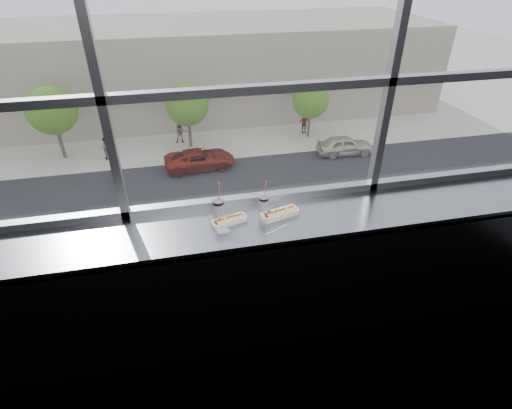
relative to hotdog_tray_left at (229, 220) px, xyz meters
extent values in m
plane|color=black|center=(0.25, 0.25, -0.58)|extent=(6.00, 0.00, 6.00)
plane|color=silver|center=(0.25, 0.27, 1.17)|extent=(6.00, 0.00, 6.00)
cube|color=gray|center=(0.25, -0.02, -0.06)|extent=(6.00, 0.55, 0.06)
cube|color=gray|center=(0.25, -0.28, -0.58)|extent=(6.00, 0.04, 1.04)
cube|color=white|center=(0.00, 0.00, -0.02)|extent=(0.27, 0.15, 0.01)
cube|color=white|center=(0.00, 0.00, -0.01)|extent=(0.27, 0.15, 0.04)
cylinder|color=#DEB162|center=(0.00, 0.00, 0.00)|extent=(0.20, 0.10, 0.04)
cylinder|color=maroon|center=(0.00, 0.00, 0.01)|extent=(0.21, 0.09, 0.03)
cube|color=white|center=(0.39, 0.01, -0.02)|extent=(0.31, 0.17, 0.01)
cube|color=white|center=(0.39, 0.01, 0.00)|extent=(0.31, 0.17, 0.04)
cylinder|color=#DEB162|center=(0.39, 0.01, 0.01)|extent=(0.23, 0.10, 0.05)
cylinder|color=maroon|center=(0.39, 0.01, 0.02)|extent=(0.24, 0.09, 0.03)
cylinder|color=white|center=(-0.07, 0.06, 0.06)|extent=(0.08, 0.08, 0.17)
cylinder|color=black|center=(-0.07, 0.06, 0.13)|extent=(0.09, 0.09, 0.02)
cylinder|color=silver|center=(-0.07, 0.06, 0.14)|extent=(0.09, 0.09, 0.01)
cylinder|color=#F74042|center=(-0.06, 0.05, 0.22)|extent=(0.01, 0.04, 0.17)
cylinder|color=white|center=(0.28, 0.07, 0.05)|extent=(0.07, 0.07, 0.15)
cylinder|color=black|center=(0.28, 0.07, 0.11)|extent=(0.08, 0.08, 0.02)
cylinder|color=silver|center=(0.28, 0.07, 0.12)|extent=(0.08, 0.08, 0.01)
cylinder|color=#F74042|center=(0.29, 0.06, 0.19)|extent=(0.01, 0.04, 0.15)
cylinder|color=white|center=(0.32, -0.16, -0.02)|extent=(0.17, 0.09, 0.01)
ellipsoid|color=silver|center=(-0.06, -0.11, -0.01)|extent=(0.10, 0.07, 0.02)
plane|color=#BBB1A0|center=(0.25, 43.75, -12.13)|extent=(120.00, 120.00, 0.00)
cube|color=#BBB1A0|center=(0.25, 7.25, -12.11)|extent=(50.00, 14.00, 0.04)
cube|color=black|center=(0.25, 20.25, -12.10)|extent=(80.00, 10.00, 0.06)
cube|color=#BBB1A0|center=(0.25, 28.25, -12.11)|extent=(80.00, 6.00, 0.04)
cube|color=gray|center=(0.25, 38.25, -8.13)|extent=(50.00, 14.00, 8.00)
imported|color=maroon|center=(1.21, 24.25, -11.12)|extent=(2.77, 5.82, 1.89)
imported|color=black|center=(-7.19, 16.25, -11.09)|extent=(2.47, 5.88, 1.96)
imported|color=navy|center=(12.33, 16.25, -11.12)|extent=(2.71, 5.81, 1.89)
imported|color=silver|center=(5.49, 16.25, -11.03)|extent=(3.38, 6.52, 2.08)
imported|color=beige|center=(12.55, 24.25, -11.08)|extent=(2.74, 6.04, 1.98)
imported|color=#591B1A|center=(1.69, 16.25, -10.95)|extent=(3.62, 6.98, 2.23)
imported|color=#66605B|center=(-5.63, 27.32, -11.01)|extent=(0.96, 0.72, 2.15)
imported|color=#66605B|center=(10.77, 29.07, -11.06)|extent=(0.91, 0.68, 2.05)
imported|color=#66605B|center=(0.09, 29.12, -10.95)|extent=(1.01, 0.76, 2.28)
cylinder|color=#47382B|center=(-8.94, 28.25, -10.76)|extent=(0.27, 0.27, 2.73)
sphere|color=#4C851F|center=(-8.94, 28.25, -8.27)|extent=(3.63, 3.63, 3.63)
cylinder|color=#47382B|center=(0.82, 28.25, -10.86)|extent=(0.25, 0.25, 2.53)
sphere|color=#4C851F|center=(0.82, 28.25, -8.55)|extent=(3.37, 3.37, 3.37)
cylinder|color=#47382B|center=(10.91, 28.25, -10.98)|extent=(0.23, 0.23, 2.29)
sphere|color=#4C851F|center=(10.91, 28.25, -8.88)|extent=(3.05, 3.05, 3.05)
camera|label=1|loc=(-0.31, -2.38, 1.68)|focal=28.00mm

